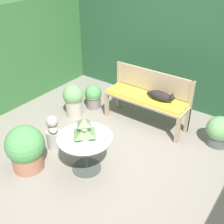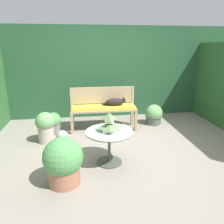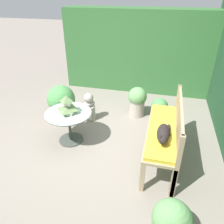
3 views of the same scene
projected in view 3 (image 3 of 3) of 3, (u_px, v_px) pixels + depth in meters
name	position (u px, v px, depth m)	size (l,w,h in m)	color
ground	(99.00, 155.00, 3.47)	(30.00, 30.00, 0.00)	gray
foliage_hedge_left	(137.00, 51.00, 5.35)	(0.70, 3.50, 1.92)	#336633
garden_bench	(162.00, 132.00, 3.19)	(1.47, 0.44, 0.55)	tan
bench_backrest	(179.00, 121.00, 3.04)	(1.47, 0.06, 0.94)	tan
cat	(163.00, 134.00, 2.89)	(0.53, 0.18, 0.19)	black
patio_table	(69.00, 119.00, 3.59)	(0.75, 0.75, 0.55)	#424742
pagoda_birdhouse	(67.00, 106.00, 3.47)	(0.29, 0.29, 0.30)	silver
garden_bust	(89.00, 108.00, 4.27)	(0.30, 0.28, 0.57)	#A39E93
potted_plant_bench_right	(159.00, 109.00, 4.26)	(0.33, 0.33, 0.47)	slate
potted_plant_table_far	(137.00, 101.00, 4.39)	(0.37, 0.37, 0.61)	#ADA393
potted_plant_table_near	(171.00, 222.00, 2.23)	(0.42, 0.42, 0.48)	#4C5651
potted_plant_path_edge	(62.00, 102.00, 4.32)	(0.55, 0.55, 0.68)	#9E664C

